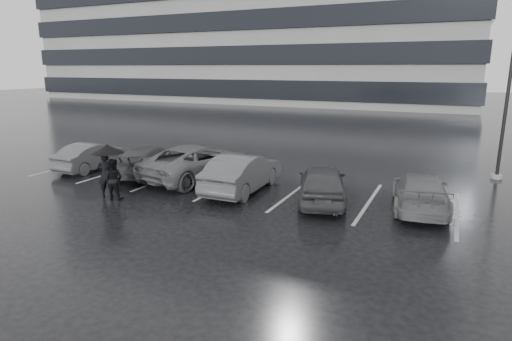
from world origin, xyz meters
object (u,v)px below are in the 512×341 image
at_px(car_main, 322,183).
at_px(car_east, 420,192).
at_px(car_west_b, 197,162).
at_px(car_west_a, 242,172).
at_px(car_west_c, 150,160).
at_px(pedestrian_left, 106,175).
at_px(car_west_d, 93,156).
at_px(pedestrian_right, 113,179).
at_px(lamp_post, 508,90).

relative_size(car_main, car_east, 0.95).
bearing_deg(car_west_b, car_west_a, 171.52).
bearing_deg(car_west_b, car_main, -179.58).
xyz_separation_m(car_main, car_east, (3.14, 0.61, -0.07)).
bearing_deg(car_west_c, pedestrian_left, 92.31).
distance_m(car_west_a, car_west_b, 2.69).
height_order(car_west_c, car_west_d, car_west_c).
bearing_deg(pedestrian_right, car_west_a, -155.99).
bearing_deg(pedestrian_left, car_main, 165.64).
distance_m(car_west_c, lamp_post, 15.14).
height_order(pedestrian_left, lamp_post, lamp_post).
xyz_separation_m(car_west_a, lamp_post, (8.90, 6.18, 2.98)).
distance_m(car_east, pedestrian_right, 10.51).
relative_size(car_west_c, car_east, 1.04).
distance_m(car_west_d, car_east, 14.08).
relative_size(car_west_a, car_east, 1.05).
height_order(car_main, pedestrian_right, pedestrian_right).
xyz_separation_m(car_west_c, car_west_d, (-2.97, -0.32, -0.01)).
bearing_deg(pedestrian_right, car_west_b, -120.59).
height_order(car_west_a, pedestrian_right, pedestrian_right).
height_order(pedestrian_right, lamp_post, lamp_post).
relative_size(car_east, lamp_post, 0.51).
relative_size(car_main, pedestrian_left, 2.41).
height_order(car_west_c, car_east, car_west_c).
distance_m(car_west_c, pedestrian_left, 3.44).
height_order(car_west_b, pedestrian_left, pedestrian_left).
distance_m(car_west_b, car_east, 8.84).
distance_m(car_main, car_west_d, 10.94).
bearing_deg(lamp_post, car_main, -132.71).
height_order(car_west_b, car_west_d, car_west_b).
height_order(car_main, car_east, car_main).
xyz_separation_m(car_west_a, pedestrian_right, (-3.67, -2.85, 0.01)).
relative_size(car_west_b, car_west_c, 1.20).
bearing_deg(car_east, car_west_c, -8.47).
xyz_separation_m(car_east, pedestrian_right, (-9.95, -3.39, 0.13)).
xyz_separation_m(car_west_a, car_east, (6.28, 0.54, -0.11)).
distance_m(car_west_a, pedestrian_left, 4.94).
relative_size(car_west_b, car_west_d, 1.39).
bearing_deg(car_west_b, car_west_c, 15.34).
bearing_deg(pedestrian_right, car_east, -174.97).
bearing_deg(car_west_c, car_main, 165.22).
height_order(car_east, lamp_post, lamp_post).
bearing_deg(lamp_post, pedestrian_right, -144.33).
bearing_deg(car_west_b, pedestrian_right, 82.59).
bearing_deg(car_west_c, car_west_a, 163.02).
distance_m(car_main, car_east, 3.20).
relative_size(car_west_a, car_west_d, 1.16).
height_order(car_west_a, car_east, car_west_a).
relative_size(car_west_a, car_west_b, 0.83).
bearing_deg(lamp_post, car_west_c, -157.86).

